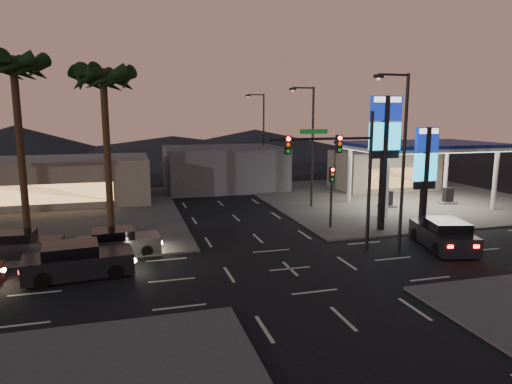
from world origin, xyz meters
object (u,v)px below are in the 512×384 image
object	(u,v)px
pylon_sign_tall	(385,136)
pylon_sign_short	(426,163)
gas_station	(421,147)
car_lane_a_front	(77,261)
car_lane_b_front	(118,243)
car_lane_b_mid	(18,246)
suv_station	(443,235)
traffic_signal_mast	(342,161)

from	to	relation	value
pylon_sign_tall	pylon_sign_short	size ratio (longest dim) A/B	1.29
gas_station	pylon_sign_short	bearing A→B (deg)	-123.69
pylon_sign_short	car_lane_a_front	bearing A→B (deg)	-172.65
pylon_sign_short	car_lane_a_front	xyz separation A→B (m)	(-21.35, -2.75, -3.87)
car_lane_b_front	car_lane_b_mid	xyz separation A→B (m)	(-5.27, 0.90, -0.00)
gas_station	pylon_sign_short	xyz separation A→B (m)	(-5.00, -7.50, -0.42)
suv_station	car_lane_a_front	bearing A→B (deg)	178.00
car_lane_a_front	suv_station	distance (m)	20.35
traffic_signal_mast	suv_station	world-z (taller)	traffic_signal_mast
pylon_sign_tall	car_lane_a_front	bearing A→B (deg)	-168.74
traffic_signal_mast	suv_station	size ratio (longest dim) A/B	1.43
traffic_signal_mast	pylon_sign_short	bearing A→B (deg)	19.13
pylon_sign_short	car_lane_b_mid	world-z (taller)	pylon_sign_short
suv_station	car_lane_b_mid	bearing A→B (deg)	168.75
pylon_sign_short	car_lane_b_mid	size ratio (longest dim) A/B	1.51
gas_station	pylon_sign_tall	size ratio (longest dim) A/B	1.36
car_lane_b_front	suv_station	xyz separation A→B (m)	(18.50, -3.82, 0.12)
traffic_signal_mast	car_lane_b_front	distance (m)	13.40
car_lane_b_front	suv_station	distance (m)	18.89
car_lane_b_front	car_lane_b_mid	bearing A→B (deg)	170.27
car_lane_a_front	car_lane_b_mid	bearing A→B (deg)	130.53
pylon_sign_tall	suv_station	world-z (taller)	pylon_sign_tall
gas_station	traffic_signal_mast	distance (m)	15.82
traffic_signal_mast	car_lane_b_mid	world-z (taller)	traffic_signal_mast
gas_station	suv_station	distance (m)	13.22
pylon_sign_short	suv_station	size ratio (longest dim) A/B	1.26
gas_station	car_lane_a_front	bearing A→B (deg)	-158.74
car_lane_a_front	traffic_signal_mast	bearing A→B (deg)	0.98
pylon_sign_short	car_lane_a_front	size ratio (longest dim) A/B	1.31
car_lane_a_front	suv_station	world-z (taller)	suv_station
car_lane_b_mid	car_lane_b_front	bearing A→B (deg)	-9.73
pylon_sign_tall	suv_station	distance (m)	7.30
pylon_sign_short	car_lane_a_front	distance (m)	21.88
pylon_sign_short	car_lane_b_front	xyz separation A→B (m)	(-19.52, 0.36, -3.96)
car_lane_b_front	car_lane_b_mid	distance (m)	5.35
pylon_sign_tall	suv_station	bearing A→B (deg)	-71.67
gas_station	car_lane_b_mid	size ratio (longest dim) A/B	2.63
car_lane_b_mid	suv_station	bearing A→B (deg)	-11.25
car_lane_b_mid	traffic_signal_mast	bearing A→B (deg)	-12.14
pylon_sign_tall	gas_station	bearing A→B (deg)	40.91
gas_station	car_lane_b_front	world-z (taller)	gas_station
pylon_sign_short	suv_station	distance (m)	5.28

